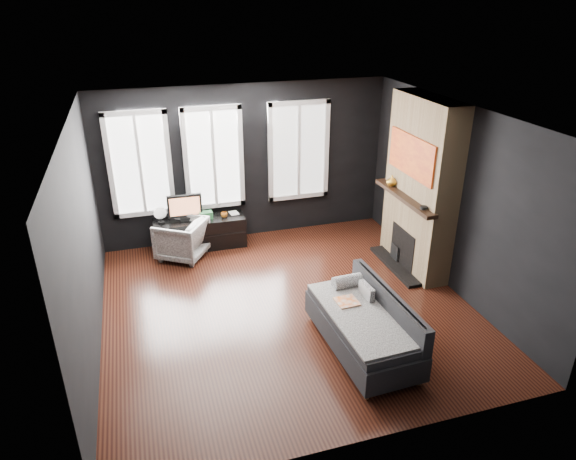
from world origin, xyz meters
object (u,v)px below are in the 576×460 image
object	(u,v)px
sofa	(362,323)
book	(230,209)
mantel_vase	(392,181)
media_console	(200,233)
mug	(224,214)
armchair	(182,237)
monitor	(185,206)

from	to	relation	value
sofa	book	distance (m)	3.58
book	mantel_vase	size ratio (longest dim) A/B	1.14
media_console	mug	xyz separation A→B (m)	(0.42, -0.06, 0.32)
armchair	media_console	distance (m)	0.46
armchair	mug	world-z (taller)	armchair
sofa	media_console	distance (m)	3.71
mug	sofa	bearing A→B (deg)	-72.09
armchair	mug	distance (m)	0.83
monitor	mug	size ratio (longest dim) A/B	5.18
monitor	mug	bearing A→B (deg)	-5.80
sofa	monitor	size ratio (longest dim) A/B	3.07
sofa	book	world-z (taller)	sofa
mug	book	distance (m)	0.16
sofa	monitor	bearing A→B (deg)	114.35
mantel_vase	armchair	bearing A→B (deg)	164.68
sofa	mantel_vase	size ratio (longest dim) A/B	10.23
media_console	monitor	world-z (taller)	monitor
media_console	sofa	bearing A→B (deg)	-65.27
book	mantel_vase	xyz separation A→B (m)	(2.41, -1.24, 0.69)
sofa	media_console	xyz separation A→B (m)	(-1.50, 3.39, -0.12)
mug	monitor	bearing A→B (deg)	173.39
media_console	book	xyz separation A→B (m)	(0.54, 0.05, 0.36)
sofa	book	xyz separation A→B (m)	(-0.96, 3.44, 0.24)
armchair	monitor	bearing A→B (deg)	-168.28
sofa	monitor	distance (m)	3.84
armchair	mantel_vase	distance (m)	3.54
armchair	media_console	xyz separation A→B (m)	(0.34, 0.29, -0.10)
sofa	armchair	distance (m)	3.61
sofa	armchair	bearing A→B (deg)	118.24
armchair	monitor	world-z (taller)	monitor
book	mantel_vase	distance (m)	2.79
book	mug	bearing A→B (deg)	-137.48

